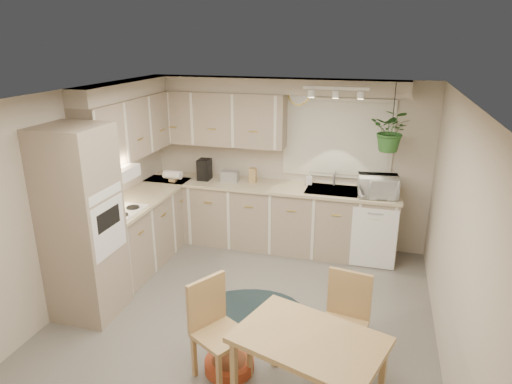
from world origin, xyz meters
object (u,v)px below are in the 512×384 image
microwave (378,184)px  dining_table (308,375)px  chair_left (221,333)px  pet_bed (229,365)px  chair_back (343,325)px  braided_rug (247,312)px

microwave → dining_table: bearing=-105.1°
dining_table → microwave: 2.99m
dining_table → chair_left: chair_left is taller
chair_left → pet_bed: size_ratio=2.01×
dining_table → microwave: (0.42, 2.86, 0.76)m
dining_table → microwave: microwave is taller
chair_back → braided_rug: bearing=-20.3°
pet_bed → braided_rug: bearing=96.8°
chair_left → dining_table: bearing=107.2°
chair_back → pet_bed: 1.11m
chair_back → pet_bed: bearing=26.7°
chair_left → pet_bed: bearing=-169.0°
braided_rug → pet_bed: size_ratio=2.78×
dining_table → braided_rug: 1.54m
braided_rug → microwave: (1.30, 1.65, 1.11)m
braided_rug → microwave: bearing=51.8°
chair_left → braided_rug: (-0.08, 1.02, -0.46)m
chair_back → pet_bed: chair_back is taller
braided_rug → microwave: 2.37m
chair_back → microwave: microwave is taller
chair_left → microwave: (1.22, 2.67, 0.65)m
pet_bed → chair_back: bearing=17.5°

